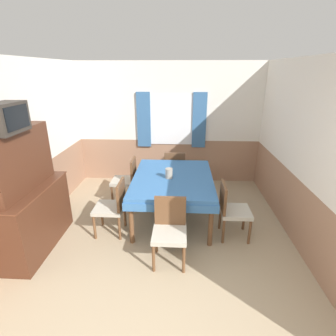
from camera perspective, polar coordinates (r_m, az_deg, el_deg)
wall_back at (r=5.80m, az=0.13°, el=9.52°), size 4.37×0.10×2.60m
wall_left at (r=4.43m, az=-28.48°, el=3.43°), size 0.05×4.50×2.60m
wall_right at (r=4.15m, az=27.31°, el=2.59°), size 0.05×4.50×2.60m
dining_table at (r=4.39m, az=1.07°, el=-3.09°), size 1.34×1.74×0.76m
chair_head_window at (r=5.47m, az=1.48°, el=-0.20°), size 0.44×0.44×0.87m
chair_left_near at (r=4.13m, az=-11.86°, el=-7.95°), size 0.44×0.44×0.87m
chair_right_near at (r=4.07m, az=13.61°, el=-8.56°), size 0.44×0.44×0.87m
chair_head_near at (r=3.51m, az=0.37°, el=-13.00°), size 0.44×0.44×0.87m
chair_left_far at (r=5.05m, az=-8.94°, el=-2.31°), size 0.44×0.44×0.87m
sideboard at (r=4.09m, az=-27.74°, el=-6.50°), size 0.46×1.34×1.73m
tv at (r=3.60m, az=-31.86°, el=9.25°), size 0.29×0.53×0.35m
vase at (r=4.26m, az=0.21°, el=-1.16°), size 0.12×0.12×0.17m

